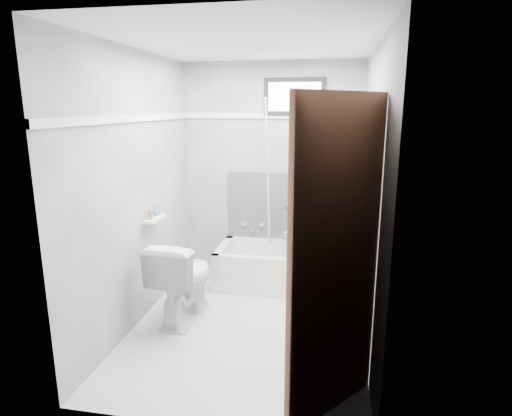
% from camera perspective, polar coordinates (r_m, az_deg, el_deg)
% --- Properties ---
extents(floor, '(2.60, 2.60, 0.00)m').
position_cam_1_polar(floor, '(4.00, -0.93, -15.26)').
color(floor, silver).
rests_on(floor, ground).
extents(ceiling, '(2.60, 2.60, 0.00)m').
position_cam_1_polar(ceiling, '(3.55, -1.09, 21.21)').
color(ceiling, silver).
rests_on(ceiling, floor).
extents(wall_back, '(2.00, 0.02, 2.40)m').
position_cam_1_polar(wall_back, '(4.85, 2.02, 4.85)').
color(wall_back, slate).
rests_on(wall_back, floor).
extents(wall_front, '(2.00, 0.02, 2.40)m').
position_cam_1_polar(wall_front, '(2.36, -7.21, -4.34)').
color(wall_front, slate).
rests_on(wall_front, floor).
extents(wall_left, '(0.02, 2.60, 2.40)m').
position_cam_1_polar(wall_left, '(3.90, -15.57, 2.30)').
color(wall_left, slate).
rests_on(wall_left, floor).
extents(wall_right, '(0.02, 2.60, 2.40)m').
position_cam_1_polar(wall_right, '(3.53, 15.13, 1.21)').
color(wall_right, slate).
rests_on(wall_right, floor).
extents(bathtub, '(1.50, 0.70, 0.42)m').
position_cam_1_polar(bathtub, '(4.72, 4.05, -7.89)').
color(bathtub, white).
rests_on(bathtub, floor).
extents(office_chair, '(0.86, 0.86, 1.10)m').
position_cam_1_polar(office_chair, '(4.58, 8.08, -2.56)').
color(office_chair, slate).
rests_on(office_chair, bathtub).
extents(toilet, '(0.49, 0.80, 0.76)m').
position_cam_1_polar(toilet, '(4.02, -9.67, -9.33)').
color(toilet, white).
rests_on(toilet, floor).
extents(door, '(0.78, 0.78, 2.00)m').
position_cam_1_polar(door, '(2.37, 16.77, -9.96)').
color(door, '#51341E').
rests_on(door, floor).
extents(window, '(0.66, 0.04, 0.40)m').
position_cam_1_polar(window, '(4.75, 5.16, 14.55)').
color(window, black).
rests_on(window, wall_back).
extents(backerboard, '(1.50, 0.02, 0.78)m').
position_cam_1_polar(backerboard, '(4.88, 4.87, 0.09)').
color(backerboard, '#4C4C4F').
rests_on(backerboard, wall_back).
extents(trim_back, '(2.00, 0.02, 0.06)m').
position_cam_1_polar(trim_back, '(4.78, 2.06, 12.19)').
color(trim_back, white).
rests_on(trim_back, wall_back).
extents(trim_left, '(0.02, 2.60, 0.06)m').
position_cam_1_polar(trim_left, '(3.83, -15.98, 11.43)').
color(trim_left, white).
rests_on(trim_left, wall_left).
extents(pole, '(0.02, 0.43, 1.91)m').
position_cam_1_polar(pole, '(4.64, 1.62, 2.58)').
color(pole, silver).
rests_on(pole, bathtub).
extents(shelf, '(0.10, 0.32, 0.02)m').
position_cam_1_polar(shelf, '(4.09, -13.36, -1.37)').
color(shelf, white).
rests_on(shelf, wall_left).
extents(soap_bottle_a, '(0.06, 0.06, 0.11)m').
position_cam_1_polar(soap_bottle_a, '(4.01, -14.00, -0.74)').
color(soap_bottle_a, olive).
rests_on(soap_bottle_a, shelf).
extents(soap_bottle_b, '(0.10, 0.10, 0.09)m').
position_cam_1_polar(soap_bottle_b, '(4.14, -13.20, -0.36)').
color(soap_bottle_b, slate).
rests_on(soap_bottle_b, shelf).
extents(faucet, '(0.26, 0.10, 0.16)m').
position_cam_1_polar(faucet, '(4.99, -0.37, -2.55)').
color(faucet, silver).
rests_on(faucet, wall_back).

